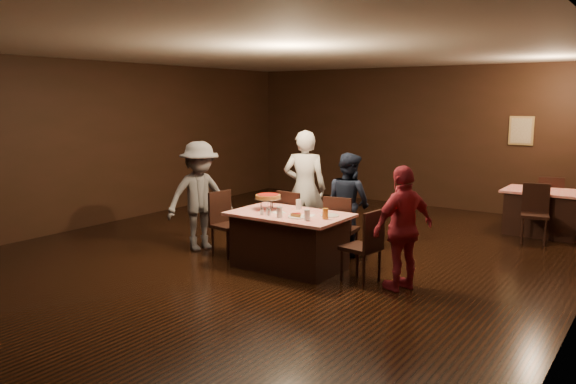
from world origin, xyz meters
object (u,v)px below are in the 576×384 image
(glass_front_left, at_px, (280,212))
(chair_end_left, at_px, (229,224))
(back_table, at_px, (543,212))
(chair_back_near, at_px, (535,214))
(chair_end_right, at_px, (361,246))
(plate_empty, at_px, (330,215))
(diner_navy_hoodie, at_px, (348,203))
(diner_grey_knit, at_px, (200,196))
(diner_white_jacket, at_px, (305,189))
(glass_front_right, at_px, (307,215))
(chair_far_left, at_px, (296,221))
(chair_back_far, at_px, (550,202))
(glass_amber, at_px, (325,214))
(glass_back, at_px, (299,204))
(chair_far_right, at_px, (342,228))
(pizza_stand, at_px, (268,197))
(main_table, at_px, (289,241))
(diner_red_shirt, at_px, (403,228))

(glass_front_left, bearing_deg, chair_end_left, 165.38)
(back_table, relative_size, chair_back_near, 1.37)
(chair_end_right, height_order, plate_empty, chair_end_right)
(chair_end_right, relative_size, diner_navy_hoodie, 0.62)
(diner_grey_knit, bearing_deg, diner_white_jacket, -25.27)
(chair_end_left, xyz_separation_m, glass_front_right, (1.55, -0.25, 0.37))
(chair_far_left, relative_size, plate_empty, 3.80)
(diner_white_jacket, bearing_deg, chair_back_far, -154.51)
(diner_white_jacket, height_order, glass_amber, diner_white_jacket)
(glass_back, bearing_deg, chair_far_right, 45.00)
(chair_end_left, height_order, glass_back, chair_end_left)
(chair_far_left, distance_m, chair_far_right, 0.80)
(pizza_stand, bearing_deg, plate_empty, 6.01)
(chair_far_right, relative_size, chair_end_left, 1.00)
(diner_grey_knit, bearing_deg, plate_empty, -64.56)
(diner_navy_hoodie, distance_m, glass_front_left, 1.49)
(main_table, xyz_separation_m, diner_red_shirt, (1.64, 0.06, 0.38))
(chair_end_left, distance_m, diner_red_shirt, 2.75)
(chair_far_right, bearing_deg, glass_amber, 95.22)
(chair_end_left, bearing_deg, chair_far_right, -55.35)
(main_table, bearing_deg, glass_front_left, -80.54)
(plate_empty, bearing_deg, diner_red_shirt, -4.91)
(chair_far_left, xyz_separation_m, glass_amber, (1.00, -0.80, 0.37))
(diner_grey_knit, height_order, glass_front_left, diner_grey_knit)
(glass_front_left, distance_m, glass_back, 0.61)
(diner_white_jacket, bearing_deg, chair_far_right, 132.23)
(diner_grey_knit, distance_m, pizza_stand, 1.29)
(main_table, distance_m, diner_navy_hoodie, 1.26)
(chair_end_left, height_order, diner_red_shirt, diner_red_shirt)
(main_table, distance_m, diner_grey_knit, 1.75)
(diner_red_shirt, bearing_deg, diner_white_jacket, -92.54)
(main_table, bearing_deg, diner_navy_hoodie, 76.66)
(chair_end_left, bearing_deg, glass_back, -65.97)
(chair_far_right, relative_size, diner_red_shirt, 0.62)
(diner_white_jacket, distance_m, diner_grey_knit, 1.64)
(back_table, height_order, glass_back, glass_back)
(chair_end_left, distance_m, chair_back_far, 5.90)
(chair_far_left, relative_size, chair_end_right, 1.00)
(diner_red_shirt, height_order, plate_empty, diner_red_shirt)
(back_table, relative_size, chair_back_far, 1.37)
(chair_back_far, bearing_deg, diner_grey_knit, 39.84)
(chair_far_right, bearing_deg, back_table, -130.77)
(chair_back_far, distance_m, glass_back, 5.08)
(glass_back, bearing_deg, diner_white_jacket, 117.75)
(chair_far_right, xyz_separation_m, diner_navy_hoodie, (-0.12, 0.42, 0.29))
(back_table, distance_m, chair_back_far, 0.61)
(glass_front_left, height_order, glass_amber, same)
(diner_navy_hoodie, height_order, pizza_stand, diner_navy_hoodie)
(glass_front_right, bearing_deg, main_table, 150.95)
(chair_far_right, xyz_separation_m, chair_end_right, (0.70, -0.75, 0.00))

